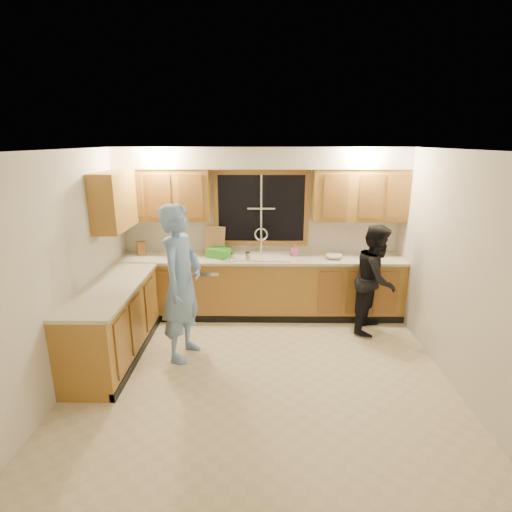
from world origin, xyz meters
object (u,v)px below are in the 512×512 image
Objects in this scene: stove at (95,345)px; soap_bottle at (295,250)px; man at (182,283)px; knife_block at (141,248)px; woman at (376,279)px; dish_crate at (219,252)px; bowl at (334,257)px; dishwasher at (205,289)px; sink at (261,261)px.

soap_bottle reaches higher than stove.
man is 1.59m from knife_block.
woman is 8.63× the size of soap_bottle.
knife_block is 0.71× the size of dish_crate.
soap_bottle is 0.59m from bowl.
knife_block is (-0.97, 0.11, 0.61)m from dishwasher.
soap_bottle is at bearing -32.73° from man.
bowl is at bearing 77.98° from woman.
dishwasher is 0.54× the size of woman.
bowl is (0.56, -0.15, -0.06)m from soap_bottle.
woman reaches higher than knife_block.
dish_crate is 1.65× the size of soap_bottle.
stove is at bearing -134.61° from sink.
dish_crate reaches higher than bowl.
woman is at bearing -28.05° from soap_bottle.
stove is at bearing -124.83° from knife_block.
stove is at bearing 138.80° from woman.
bowl is (2.87, 1.75, 0.50)m from stove.
woman reaches higher than dish_crate.
dish_crate is at bearing 57.31° from stove.
stove is (-0.95, -1.81, 0.04)m from dishwasher.
knife_block is at bearing 173.59° from dishwasher.
man is at bearing -104.55° from dish_crate.
sink is at bearing 99.95° from woman.
man is at bearing 133.61° from woman.
dishwasher is at bearing -41.75° from knife_block.
stove is 5.13× the size of soap_bottle.
stove is at bearing -148.59° from bowl.
sink is at bearing 176.05° from bowl.
stove is 3.40m from bowl.
sink is 0.64m from dish_crate.
sink is 1.05× the size of dishwasher.
woman is 2.28m from dish_crate.
man is 8.24× the size of bowl.
stove is 1.15m from man.
sink is 4.20× the size of knife_block.
sink is at bearing -171.24° from soap_bottle.
sink is 0.96m from dishwasher.
dishwasher is 0.43× the size of man.
man is at bearing -92.13° from knife_block.
dishwasher is 1.34m from man.
dish_crate is at bearing 4.77° from dishwasher.
man reaches higher than soap_bottle.
woman is (3.38, 1.33, 0.31)m from stove.
stove is 2.00m from knife_block.
sink is 0.45× the size of man.
man is 6.56× the size of dish_crate.
knife_block is (-0.02, 1.92, 0.57)m from stove.
man is 9.29× the size of knife_block.
sink is at bearing -0.37° from dish_crate.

